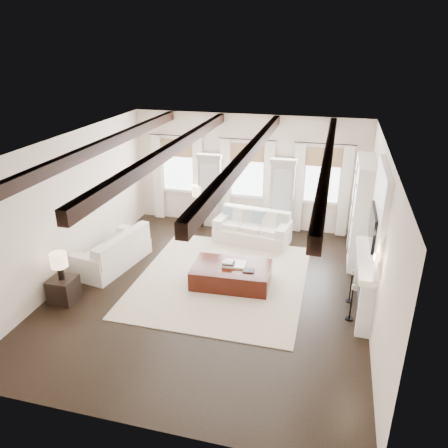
% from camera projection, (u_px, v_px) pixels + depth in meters
% --- Properties ---
extents(ground, '(7.50, 7.50, 0.00)m').
position_uv_depth(ground, '(212.00, 290.00, 9.50)').
color(ground, black).
rests_on(ground, ground).
extents(room_shell, '(6.54, 7.54, 3.22)m').
position_uv_depth(room_shell, '(255.00, 198.00, 9.38)').
color(room_shell, '#F0DDC7').
rests_on(room_shell, ground).
extents(area_rug, '(3.70, 4.18, 0.02)m').
position_uv_depth(area_rug, '(221.00, 279.00, 9.91)').
color(area_rug, beige).
rests_on(area_rug, ground).
extents(sofa_back, '(2.07, 1.14, 0.84)m').
position_uv_depth(sofa_back, '(253.00, 229.00, 11.68)').
color(sofa_back, silver).
rests_on(sofa_back, ground).
extents(sofa_left, '(1.21, 2.10, 0.85)m').
position_uv_depth(sofa_left, '(115.00, 253.00, 10.39)').
color(sofa_left, silver).
rests_on(sofa_left, ground).
extents(ottoman, '(1.75, 1.14, 0.45)m').
position_uv_depth(ottoman, '(231.00, 275.00, 9.66)').
color(ottoman, black).
rests_on(ottoman, ground).
extents(tray, '(0.52, 0.40, 0.04)m').
position_uv_depth(tray, '(234.00, 264.00, 9.62)').
color(tray, white).
rests_on(tray, ottoman).
extents(book_lower, '(0.27, 0.21, 0.04)m').
position_uv_depth(book_lower, '(229.00, 263.00, 9.58)').
color(book_lower, '#262628').
rests_on(book_lower, tray).
extents(book_upper, '(0.23, 0.18, 0.03)m').
position_uv_depth(book_upper, '(228.00, 262.00, 9.53)').
color(book_upper, beige).
rests_on(book_upper, book_lower).
extents(book_loose, '(0.25, 0.19, 0.03)m').
position_uv_depth(book_loose, '(249.00, 271.00, 9.36)').
color(book_loose, '#262628').
rests_on(book_loose, ottoman).
extents(side_table_front, '(0.52, 0.52, 0.52)m').
position_uv_depth(side_table_front, '(64.00, 289.00, 9.04)').
color(side_table_front, black).
rests_on(side_table_front, ground).
extents(lamp_front, '(0.34, 0.34, 0.58)m').
position_uv_depth(lamp_front, '(59.00, 262.00, 8.78)').
color(lamp_front, black).
rests_on(lamp_front, side_table_front).
extents(side_table_back, '(0.39, 0.39, 0.59)m').
position_uv_depth(side_table_back, '(199.00, 215.00, 12.77)').
color(side_table_back, black).
rests_on(side_table_back, ground).
extents(lamp_back, '(0.35, 0.35, 0.61)m').
position_uv_depth(lamp_back, '(198.00, 192.00, 12.50)').
color(lamp_back, black).
rests_on(lamp_back, side_table_back).
extents(candlestick_near, '(0.16, 0.16, 0.78)m').
position_uv_depth(candlestick_near, '(351.00, 305.00, 8.40)').
color(candlestick_near, black).
rests_on(candlestick_near, ground).
extents(candlestick_far, '(0.15, 0.15, 0.73)m').
position_uv_depth(candlestick_far, '(351.00, 289.00, 8.99)').
color(candlestick_far, black).
rests_on(candlestick_far, ground).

